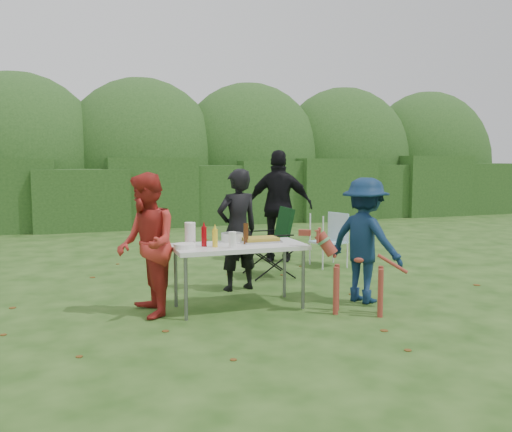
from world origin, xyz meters
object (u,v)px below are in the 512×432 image
object	(u,v)px
folding_table	(239,249)
person_black_puffy	(279,206)
person_cook	(238,230)
lawn_chair	(328,240)
camping_chair	(269,242)
mustard_bottle	(215,238)
paper_towel_roll	(190,234)
ketchup_bottle	(204,237)
person_red_jacket	(146,245)
dog	(359,273)
child	(365,240)
beer_bottle	(246,234)

from	to	relation	value
folding_table	person_black_puffy	size ratio (longest dim) A/B	0.80
person_cook	lawn_chair	size ratio (longest dim) A/B	1.85
camping_chair	mustard_bottle	distance (m)	2.01
person_cook	paper_towel_roll	bearing A→B (deg)	31.54
ketchup_bottle	paper_towel_roll	size ratio (longest dim) A/B	0.85
person_red_jacket	dog	world-z (taller)	person_red_jacket
person_red_jacket	folding_table	bearing A→B (deg)	84.55
folding_table	child	xyz separation A→B (m)	(1.51, -0.23, 0.06)
dog	lawn_chair	distance (m)	2.69
person_red_jacket	lawn_chair	xyz separation A→B (m)	(3.13, 1.83, -0.36)
lawn_chair	mustard_bottle	xyz separation A→B (m)	(-2.40, -1.95, 0.41)
child	beer_bottle	world-z (taller)	child
person_cook	camping_chair	distance (m)	0.97
person_cook	child	xyz separation A→B (m)	(1.26, -1.07, -0.05)
child	camping_chair	bearing A→B (deg)	-6.46
person_red_jacket	ketchup_bottle	bearing A→B (deg)	83.06
lawn_chair	beer_bottle	distance (m)	2.77
person_red_jacket	dog	xyz separation A→B (m)	(2.21, -0.70, -0.33)
lawn_chair	ketchup_bottle	size ratio (longest dim) A/B	3.90
person_cook	child	world-z (taller)	person_cook
person_red_jacket	mustard_bottle	world-z (taller)	person_red_jacket
folding_table	paper_towel_roll	size ratio (longest dim) A/B	5.77
person_red_jacket	child	world-z (taller)	person_red_jacket
person_cook	person_red_jacket	distance (m)	1.52
camping_chair	mustard_bottle	xyz separation A→B (m)	(-1.23, -1.56, 0.33)
person_cook	child	distance (m)	1.65
dog	paper_towel_roll	distance (m)	1.93
dog	child	bearing A→B (deg)	-95.70
camping_chair	ketchup_bottle	bearing A→B (deg)	51.10
person_cook	paper_towel_roll	size ratio (longest dim) A/B	6.11
person_red_jacket	child	distance (m)	2.56
child	ketchup_bottle	distance (m)	1.93
mustard_bottle	folding_table	bearing A→B (deg)	15.67
dog	paper_towel_roll	world-z (taller)	paper_towel_roll
folding_table	mustard_bottle	distance (m)	0.35
ketchup_bottle	beer_bottle	world-z (taller)	beer_bottle
mustard_bottle	dog	bearing A→B (deg)	-21.44
child	mustard_bottle	bearing A→B (deg)	60.00
camping_chair	lawn_chair	world-z (taller)	camping_chair
lawn_chair	person_red_jacket	bearing A→B (deg)	13.06
beer_bottle	person_red_jacket	bearing A→B (deg)	178.50
person_black_puffy	ketchup_bottle	distance (m)	3.17
person_cook	mustard_bottle	xyz separation A→B (m)	(-0.55, -0.92, 0.05)
folding_table	person_red_jacket	distance (m)	1.05
folding_table	person_cook	bearing A→B (deg)	73.58
dog	paper_towel_roll	bearing A→B (deg)	7.01
dog	beer_bottle	distance (m)	1.34
child	mustard_bottle	world-z (taller)	child
person_cook	dog	bearing A→B (deg)	110.95
folding_table	person_cook	world-z (taller)	person_cook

